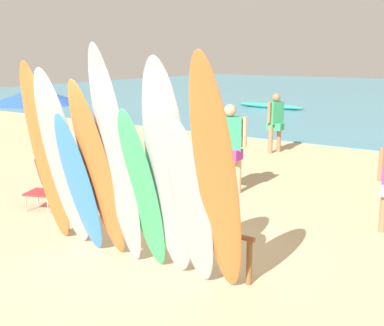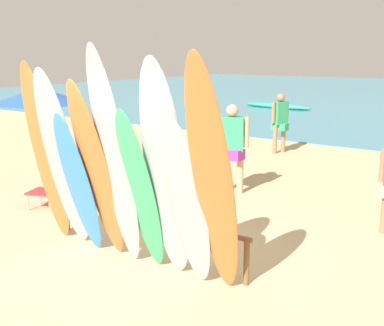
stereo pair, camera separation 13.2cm
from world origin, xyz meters
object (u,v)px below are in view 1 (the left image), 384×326
Objects in this scene: surfboard_orange_8 at (217,182)px; beachgoer_photographing at (230,142)px; beach_chair_blue at (47,183)px; distant_boat at (270,106)px; surfboard_rack at (146,221)px; surfboard_blue_2 at (79,185)px; surfboard_orange_3 at (98,173)px; surfboard_grey_7 at (191,205)px; beach_chair_red at (101,168)px; surfboard_orange_0 at (46,155)px; surfboard_grey_6 at (169,173)px; beach_umbrella at (36,96)px; surfboard_grey_1 at (63,161)px; beachgoer_by_water at (275,119)px; surfboard_grey_4 at (116,161)px; surfboard_green_5 at (142,192)px.

surfboard_orange_8 reaches higher than beachgoer_photographing.
beach_chair_blue reaches higher than distant_boat.
surfboard_blue_2 reaches higher than surfboard_rack.
surfboard_orange_3 is at bearing -71.27° from distant_boat.
surfboard_grey_7 is 2.58× the size of beach_chair_red.
surfboard_grey_6 is (2.13, -0.00, 0.04)m from surfboard_orange_0.
beach_umbrella is at bearing 126.60° from beach_chair_blue.
beach_chair_red is (-3.90, 2.51, -0.58)m from surfboard_grey_7.
surfboard_rack is 1.15× the size of surfboard_orange_8.
surfboard_orange_0 reaches higher than beach_chair_blue.
beachgoer_photographing is (0.44, 3.70, -0.26)m from surfboard_grey_1.
beachgoer_photographing is 4.24m from beachgoer_by_water.
surfboard_grey_6 reaches higher than surfboard_rack.
surfboard_grey_1 is (-1.03, -0.46, 0.77)m from surfboard_rack.
surfboard_grey_6 reaches higher than distant_boat.
beachgoer_photographing is 1.07× the size of beachgoer_by_water.
surfboard_grey_7 is (1.40, 0.03, -0.19)m from surfboard_orange_3.
surfboard_grey_4 is 1.01× the size of surfboard_orange_8.
beachgoer_photographing is at bearing 29.30° from beach_chair_blue.
beachgoer_photographing is 3.43m from beach_chair_blue.
surfboard_orange_3 is 0.87× the size of surfboard_orange_8.
beach_umbrella is at bearing 142.43° from surfboard_grey_1.
surfboard_grey_1 reaches higher than surfboard_grey_7.
surfboard_grey_4 is 1.34× the size of surfboard_green_5.
surfboard_rack is at bearing 91.05° from surfboard_grey_4.
surfboard_orange_8 is (1.44, -0.03, -0.04)m from surfboard_grey_4.
surfboard_grey_1 is at bearing -58.17° from beach_chair_red.
beach_umbrella is (-0.84, -0.79, 1.45)m from beach_chair_red.
surfboard_grey_4 reaches higher than beachgoer_photographing.
surfboard_orange_8 is (1.45, -0.57, 0.88)m from surfboard_rack.
surfboard_grey_6 is (1.75, 0.02, 0.08)m from surfboard_grey_1.
surfboard_orange_3 is 0.41m from surfboard_grey_4.
surfboard_orange_3 is (1.05, -0.06, -0.10)m from surfboard_orange_0.
beach_chair_red is (-1.44, 2.49, -0.87)m from surfboard_orange_0.
surfboard_orange_0 is 1.07× the size of surfboard_orange_3.
beach_chair_red is (-2.85, 2.05, -0.06)m from surfboard_rack.
surfboard_orange_8 is at bearing -15.38° from surfboard_grey_6.
beach_chair_red is at bearing 143.80° from surfboard_orange_8.
surfboard_orange_3 reaches higher than distant_boat.
distant_boat is (-7.41, 17.71, -0.87)m from surfboard_grey_7.
beachgoer_photographing is (-0.59, 3.24, 0.51)m from surfboard_rack.
beach_chair_blue is at bearing 156.93° from surfboard_grey_6.
surfboard_orange_8 is at bearing 1.29° from surfboard_blue_2.
surfboard_grey_6 reaches higher than surfboard_green_5.
surfboard_orange_8 is (1.12, -0.12, 0.32)m from surfboard_green_5.
surfboard_grey_7 is at bearing 4.27° from surfboard_blue_2.
beachgoer_photographing reaches higher than beachgoer_by_water.
surfboard_orange_3 is (-0.35, -0.50, 0.71)m from surfboard_rack.
surfboard_orange_0 is 1.99m from beach_chair_blue.
surfboard_grey_1 is at bearing -157.78° from beachgoer_by_water.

